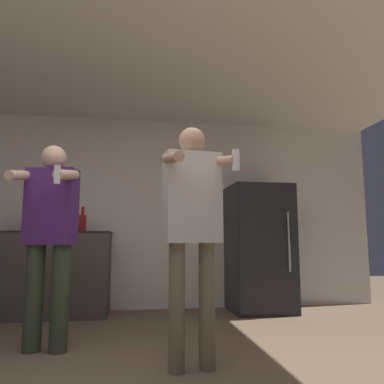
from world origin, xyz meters
TOP-DOWN VIEW (x-y plane):
  - wall_back at (0.00, 3.00)m, footprint 7.00×0.06m
  - ceiling_slab at (0.00, 1.49)m, footprint 7.00×3.49m
  - refrigerator at (1.74, 2.61)m, footprint 0.77×0.76m
  - counter at (-0.90, 2.67)m, footprint 1.52×0.64m
  - bottle_red_label at (-1.14, 2.70)m, footprint 0.06×0.06m
  - bottle_brown_liquor at (-0.50, 2.70)m, footprint 0.09×0.09m
  - bottle_dark_rum at (-1.05, 2.70)m, footprint 0.08×0.08m
  - person_woman_foreground at (0.56, 0.55)m, footprint 0.50×0.53m
  - person_man_side at (-0.55, 1.17)m, footprint 0.53×0.54m

SIDE VIEW (x-z plane):
  - counter at x=-0.90m, z-range 0.00..1.00m
  - refrigerator at x=1.74m, z-range 0.00..1.60m
  - person_man_side at x=-0.55m, z-range 0.10..1.79m
  - person_woman_foreground at x=0.56m, z-range 0.18..1.89m
  - bottle_brown_liquor at x=-0.50m, z-range 0.96..1.28m
  - bottle_dark_rum at x=-1.05m, z-range 0.96..1.29m
  - bottle_red_label at x=-1.14m, z-range 0.97..1.31m
  - wall_back at x=0.00m, z-range 0.00..2.55m
  - ceiling_slab at x=0.00m, z-range 2.55..2.60m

